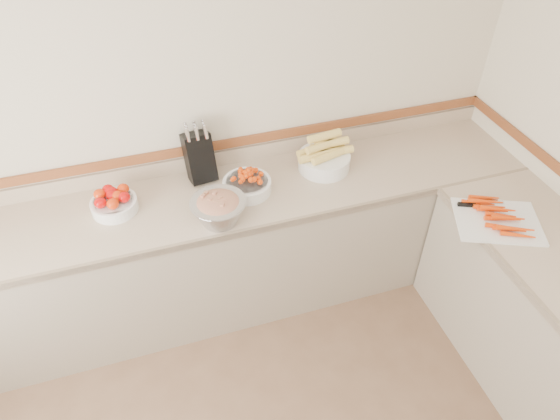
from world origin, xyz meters
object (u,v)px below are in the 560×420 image
object	(u,v)px
tomato_bowl	(114,202)
corn_bowl	(324,157)
cutting_board	(497,218)
knife_block	(199,156)
rhubarb_bowl	(219,209)
cherry_tomato_bowl	(247,184)

from	to	relation	value
tomato_bowl	corn_bowl	size ratio (longest dim) A/B	0.73
tomato_bowl	cutting_board	world-z (taller)	tomato_bowl
knife_block	rhubarb_bowl	distance (m)	0.44
rhubarb_bowl	cherry_tomato_bowl	bearing A→B (deg)	44.94
cherry_tomato_bowl	tomato_bowl	bearing A→B (deg)	175.27
cherry_tomato_bowl	cutting_board	bearing A→B (deg)	-28.54
cherry_tomato_bowl	cutting_board	size ratio (longest dim) A/B	0.52
cherry_tomato_bowl	corn_bowl	xyz separation A→B (m)	(0.52, 0.08, 0.03)
cherry_tomato_bowl	rhubarb_bowl	xyz separation A→B (m)	(-0.22, -0.21, 0.04)
tomato_bowl	rhubarb_bowl	bearing A→B (deg)	-26.92
corn_bowl	rhubarb_bowl	size ratio (longest dim) A/B	1.16
tomato_bowl	corn_bowl	distance (m)	1.28
tomato_bowl	cherry_tomato_bowl	size ratio (longest dim) A/B	0.91
cherry_tomato_bowl	corn_bowl	distance (m)	0.53
rhubarb_bowl	cutting_board	world-z (taller)	rhubarb_bowl
tomato_bowl	cutting_board	distance (m)	2.15
cherry_tomato_bowl	cutting_board	distance (m)	1.43
knife_block	cherry_tomato_bowl	size ratio (longest dim) A/B	1.34
knife_block	cherry_tomato_bowl	bearing A→B (deg)	-42.55
knife_block	rhubarb_bowl	world-z (taller)	knife_block
tomato_bowl	cherry_tomato_bowl	distance (m)	0.77
tomato_bowl	cutting_board	xyz separation A→B (m)	(2.02, -0.75, -0.04)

